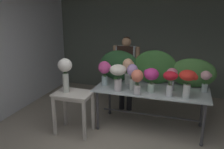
# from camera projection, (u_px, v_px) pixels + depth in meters

# --- Properties ---
(ground_plane) EXTENTS (8.43, 8.43, 0.00)m
(ground_plane) POSITION_uv_depth(u_px,v_px,m) (137.00, 120.00, 5.02)
(ground_plane) COLOR #9E9384
(wall_back) EXTENTS (5.42, 0.12, 2.94)m
(wall_back) POSITION_uv_depth(u_px,v_px,m) (154.00, 38.00, 6.36)
(wall_back) COLOR slate
(wall_back) RESTS_ON ground
(wall_left) EXTENTS (0.12, 3.95, 2.94)m
(wall_left) POSITION_uv_depth(u_px,v_px,m) (20.00, 43.00, 5.41)
(wall_left) COLOR silver
(wall_left) RESTS_ON ground
(display_table_glass) EXTENTS (2.07, 0.93, 0.80)m
(display_table_glass) POSITION_uv_depth(u_px,v_px,m) (151.00, 94.00, 4.53)
(display_table_glass) COLOR silver
(display_table_glass) RESTS_ON ground
(side_table_white) EXTENTS (0.67, 0.48, 0.78)m
(side_table_white) POSITION_uv_depth(u_px,v_px,m) (73.00, 99.00, 4.38)
(side_table_white) COLOR silver
(side_table_white) RESTS_ON ground
(florist) EXTENTS (0.59, 0.24, 1.65)m
(florist) POSITION_uv_depth(u_px,v_px,m) (126.00, 66.00, 5.27)
(florist) COLOR #232328
(florist) RESTS_ON ground
(foliage_backdrop) EXTENTS (2.26, 0.28, 0.66)m
(foliage_backdrop) POSITION_uv_depth(u_px,v_px,m) (154.00, 68.00, 4.73)
(foliage_backdrop) COLOR #28562D
(foliage_backdrop) RESTS_ON display_table_glass
(vase_rosy_lilies) EXTENTS (0.20, 0.20, 0.42)m
(vase_rosy_lilies) POSITION_uv_depth(u_px,v_px,m) (172.00, 76.00, 4.34)
(vase_rosy_lilies) COLOR silver
(vase_rosy_lilies) RESTS_ON display_table_glass
(vase_fuchsia_hydrangea) EXTENTS (0.26, 0.23, 0.47)m
(vase_fuchsia_hydrangea) POSITION_uv_depth(u_px,v_px,m) (105.00, 70.00, 4.64)
(vase_fuchsia_hydrangea) COLOR silver
(vase_fuchsia_hydrangea) RESTS_ON display_table_glass
(vase_magenta_dahlias) EXTENTS (0.27, 0.26, 0.43)m
(vase_magenta_dahlias) POSITION_uv_depth(u_px,v_px,m) (151.00, 77.00, 4.28)
(vase_magenta_dahlias) COLOR silver
(vase_magenta_dahlias) RESTS_ON display_table_glass
(vase_scarlet_snapdragons) EXTENTS (0.30, 0.28, 0.48)m
(vase_scarlet_snapdragons) POSITION_uv_depth(u_px,v_px,m) (188.00, 79.00, 3.97)
(vase_scarlet_snapdragons) COLOR silver
(vase_scarlet_snapdragons) RESTS_ON display_table_glass
(vase_peach_peonies) EXTENTS (0.22, 0.21, 0.51)m
(vase_peach_peonies) POSITION_uv_depth(u_px,v_px,m) (128.00, 69.00, 4.71)
(vase_peach_peonies) COLOR silver
(vase_peach_peonies) RESTS_ON display_table_glass
(vase_lilac_tulips) EXTENTS (0.20, 0.20, 0.48)m
(vase_lilac_tulips) POSITION_uv_depth(u_px,v_px,m) (132.00, 74.00, 4.39)
(vase_lilac_tulips) COLOR silver
(vase_lilac_tulips) RESTS_ON display_table_glass
(vase_ivory_roses) EXTENTS (0.30, 0.30, 0.48)m
(vase_ivory_roses) POSITION_uv_depth(u_px,v_px,m) (118.00, 74.00, 4.32)
(vase_ivory_roses) COLOR silver
(vase_ivory_roses) RESTS_ON display_table_glass
(vase_blush_freesia) EXTENTS (0.20, 0.17, 0.39)m
(vase_blush_freesia) POSITION_uv_depth(u_px,v_px,m) (205.00, 79.00, 4.27)
(vase_blush_freesia) COLOR silver
(vase_blush_freesia) RESTS_ON display_table_glass
(vase_crimson_anemones) EXTENTS (0.25, 0.24, 0.44)m
(vase_crimson_anemones) POSITION_uv_depth(u_px,v_px,m) (170.00, 80.00, 4.05)
(vase_crimson_anemones) COLOR silver
(vase_crimson_anemones) RESTS_ON display_table_glass
(vase_coral_ranunculus) EXTENTS (0.21, 0.21, 0.44)m
(vase_coral_ranunculus) POSITION_uv_depth(u_px,v_px,m) (137.00, 80.00, 4.15)
(vase_coral_ranunculus) COLOR silver
(vase_coral_ranunculus) RESTS_ON display_table_glass
(vase_white_roses_tall) EXTENTS (0.26, 0.25, 0.62)m
(vase_white_roses_tall) POSITION_uv_depth(u_px,v_px,m) (65.00, 70.00, 4.27)
(vase_white_roses_tall) COLOR silver
(vase_white_roses_tall) RESTS_ON side_table_white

